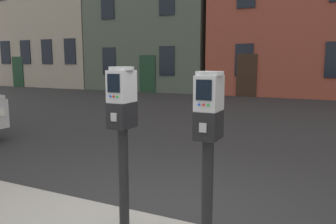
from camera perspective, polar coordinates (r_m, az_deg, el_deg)
The scene contains 2 objects.
parking_meter_near_kerb at distance 2.89m, azimuth -7.90°, elevation -1.47°, with size 0.22×0.25×1.50m.
parking_meter_twin_adjacent at distance 2.55m, azimuth 6.99°, elevation -3.25°, with size 0.22×0.25×1.46m.
Camera 1 is at (1.37, -2.59, 1.67)m, focal length 35.24 mm.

